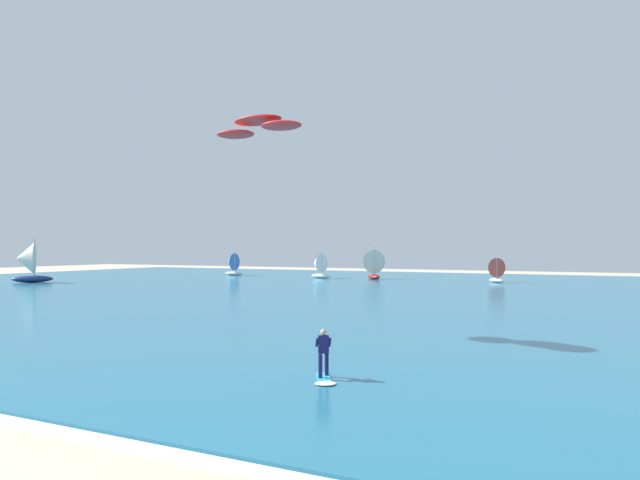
{
  "coord_description": "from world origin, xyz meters",
  "views": [
    {
      "loc": [
        10.04,
        -4.86,
        4.56
      ],
      "look_at": [
        0.47,
        14.76,
        4.84
      ],
      "focal_mm": 32.09,
      "sensor_mm": 36.0,
      "label": 1
    }
  ],
  "objects_px": {
    "kite": "(258,126)",
    "sailboat_outermost": "(373,264)",
    "sailboat_far_left": "(494,270)",
    "sailboat_heeled_over": "(27,262)",
    "kitesurfer": "(324,361)",
    "sailboat_trailing": "(231,264)",
    "sailboat_near_shore": "(318,265)"
  },
  "relations": [
    {
      "from": "kite",
      "to": "sailboat_outermost",
      "type": "xyz_separation_m",
      "value": [
        -12.18,
        49.55,
        -8.87
      ]
    },
    {
      "from": "sailboat_far_left",
      "to": "sailboat_heeled_over",
      "type": "height_order",
      "value": "sailboat_heeled_over"
    },
    {
      "from": "kitesurfer",
      "to": "sailboat_far_left",
      "type": "distance_m",
      "value": 57.98
    },
    {
      "from": "kitesurfer",
      "to": "sailboat_outermost",
      "type": "bearing_deg",
      "value": 109.2
    },
    {
      "from": "sailboat_far_left",
      "to": "sailboat_trailing",
      "type": "distance_m",
      "value": 40.83
    },
    {
      "from": "kitesurfer",
      "to": "sailboat_near_shore",
      "type": "height_order",
      "value": "sailboat_near_shore"
    },
    {
      "from": "sailboat_near_shore",
      "to": "sailboat_heeled_over",
      "type": "relative_size",
      "value": 0.71
    },
    {
      "from": "sailboat_outermost",
      "to": "sailboat_heeled_over",
      "type": "distance_m",
      "value": 45.27
    },
    {
      "from": "sailboat_trailing",
      "to": "sailboat_far_left",
      "type": "bearing_deg",
      "value": -0.73
    },
    {
      "from": "kite",
      "to": "sailboat_near_shore",
      "type": "xyz_separation_m",
      "value": [
        -20.15,
        48.44,
        -9.12
      ]
    },
    {
      "from": "sailboat_near_shore",
      "to": "sailboat_outermost",
      "type": "relative_size",
      "value": 0.88
    },
    {
      "from": "kite",
      "to": "sailboat_far_left",
      "type": "height_order",
      "value": "kite"
    },
    {
      "from": "sailboat_near_shore",
      "to": "sailboat_far_left",
      "type": "xyz_separation_m",
      "value": [
        24.65,
        0.84,
        -0.25
      ]
    },
    {
      "from": "sailboat_outermost",
      "to": "sailboat_trailing",
      "type": "bearing_deg",
      "value": 179.39
    },
    {
      "from": "kitesurfer",
      "to": "sailboat_heeled_over",
      "type": "height_order",
      "value": "sailboat_heeled_over"
    },
    {
      "from": "kitesurfer",
      "to": "sailboat_heeled_over",
      "type": "xyz_separation_m",
      "value": [
        -56.58,
        31.13,
        2.01
      ]
    },
    {
      "from": "sailboat_outermost",
      "to": "sailboat_trailing",
      "type": "distance_m",
      "value": 24.15
    },
    {
      "from": "kitesurfer",
      "to": "sailboat_outermost",
      "type": "distance_m",
      "value": 61.57
    },
    {
      "from": "sailboat_far_left",
      "to": "sailboat_outermost",
      "type": "distance_m",
      "value": 16.69
    },
    {
      "from": "sailboat_outermost",
      "to": "sailboat_near_shore",
      "type": "bearing_deg",
      "value": -172.08
    },
    {
      "from": "kite",
      "to": "sailboat_far_left",
      "type": "xyz_separation_m",
      "value": [
        4.5,
        49.28,
        -9.37
      ]
    },
    {
      "from": "kite",
      "to": "sailboat_outermost",
      "type": "relative_size",
      "value": 1.33
    },
    {
      "from": "sailboat_far_left",
      "to": "sailboat_heeled_over",
      "type": "bearing_deg",
      "value": -153.24
    },
    {
      "from": "sailboat_outermost",
      "to": "sailboat_trailing",
      "type": "relative_size",
      "value": 1.16
    },
    {
      "from": "kite",
      "to": "sailboat_heeled_over",
      "type": "height_order",
      "value": "kite"
    },
    {
      "from": "kitesurfer",
      "to": "kite",
      "type": "xyz_separation_m",
      "value": [
        -8.07,
        8.58,
        10.38
      ]
    },
    {
      "from": "kite",
      "to": "sailboat_near_shore",
      "type": "relative_size",
      "value": 1.51
    },
    {
      "from": "kite",
      "to": "kitesurfer",
      "type": "bearing_deg",
      "value": -46.77
    },
    {
      "from": "sailboat_heeled_over",
      "to": "sailboat_near_shore",
      "type": "bearing_deg",
      "value": 42.4
    },
    {
      "from": "sailboat_outermost",
      "to": "sailboat_heeled_over",
      "type": "relative_size",
      "value": 0.81
    },
    {
      "from": "sailboat_far_left",
      "to": "sailboat_trailing",
      "type": "relative_size",
      "value": 0.89
    },
    {
      "from": "kitesurfer",
      "to": "sailboat_heeled_over",
      "type": "relative_size",
      "value": 0.35
    }
  ]
}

